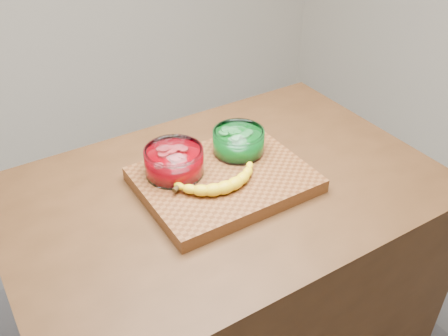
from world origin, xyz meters
TOP-DOWN VIEW (x-y plane):
  - counter at (0.00, 0.00)m, footprint 1.20×0.80m
  - cutting_board at (0.00, 0.00)m, footprint 0.45×0.35m
  - bowl_red at (-0.11, 0.08)m, footprint 0.16×0.16m
  - bowl_green at (0.09, 0.07)m, footprint 0.15×0.15m
  - banana at (-0.04, -0.04)m, footprint 0.27×0.13m

SIDE VIEW (x-z plane):
  - counter at x=0.00m, z-range 0.00..0.90m
  - cutting_board at x=0.00m, z-range 0.90..0.94m
  - banana at x=-0.04m, z-range 0.94..0.98m
  - bowl_green at x=0.09m, z-range 0.94..1.01m
  - bowl_red at x=-0.11m, z-range 0.94..1.01m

